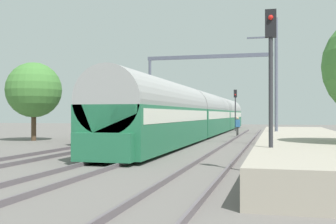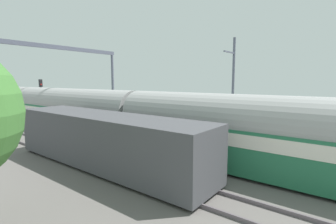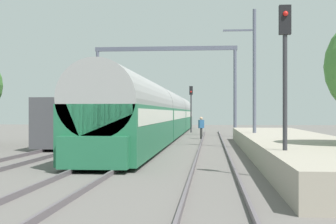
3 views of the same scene
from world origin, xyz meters
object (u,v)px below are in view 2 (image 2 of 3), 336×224
object	(u,v)px
freight_car	(104,140)
catenary_gantry	(61,70)
person_crossing	(119,119)
passenger_train	(72,111)
railway_signal_far	(41,94)

from	to	relation	value
freight_car	catenary_gantry	world-z (taller)	catenary_gantry
person_crossing	catenary_gantry	xyz separation A→B (m)	(-3.22, 4.20, 4.60)
passenger_train	person_crossing	bearing A→B (deg)	-39.91
passenger_train	person_crossing	size ratio (longest dim) A/B	28.44
freight_car	person_crossing	world-z (taller)	freight_car
person_crossing	railway_signal_far	distance (m)	12.57
person_crossing	catenary_gantry	world-z (taller)	catenary_gantry
passenger_train	freight_car	size ratio (longest dim) A/B	3.78
freight_car	railway_signal_far	world-z (taller)	railway_signal_far
passenger_train	railway_signal_far	bearing A→B (deg)	78.75
passenger_train	railway_signal_far	world-z (taller)	railway_signal_far
person_crossing	railway_signal_far	xyz separation A→B (m)	(-1.30, 12.33, 2.07)
passenger_train	person_crossing	xyz separation A→B (m)	(3.22, -2.69, -0.94)
freight_car	catenary_gantry	xyz separation A→B (m)	(4.05, 11.27, 4.16)
passenger_train	freight_car	distance (m)	10.58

